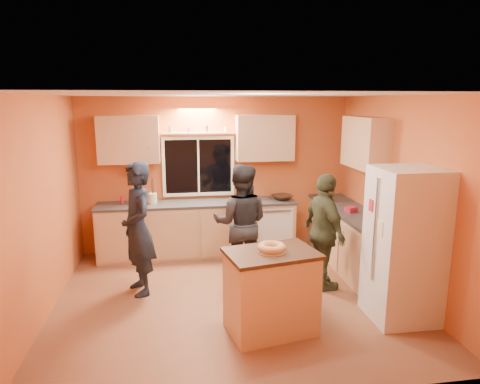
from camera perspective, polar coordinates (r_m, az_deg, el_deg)
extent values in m
plane|color=brown|center=(5.77, -0.99, -13.93)|extent=(4.50, 4.50, 0.00)
cube|color=#B6542E|center=(7.27, -3.19, 2.34)|extent=(4.50, 0.04, 2.60)
cube|color=#B6542E|center=(3.44, 3.56, -8.88)|extent=(4.50, 0.04, 2.60)
cube|color=#B6542E|center=(5.50, -24.95, -1.97)|extent=(0.04, 4.00, 2.60)
cube|color=#B6542E|center=(6.05, 20.58, -0.42)|extent=(0.04, 4.00, 2.60)
cube|color=white|center=(5.18, -1.10, 12.86)|extent=(4.50, 4.00, 0.02)
cube|color=black|center=(7.21, -5.57, 3.42)|extent=(1.10, 0.02, 0.90)
cube|color=white|center=(7.20, -5.56, 3.41)|extent=(1.20, 0.04, 1.00)
cube|color=tan|center=(7.03, -14.62, 6.77)|extent=(0.95, 0.33, 0.75)
cube|color=tan|center=(7.16, 3.32, 7.22)|extent=(0.95, 0.33, 0.75)
cube|color=tan|center=(6.58, 16.33, 6.34)|extent=(0.33, 1.00, 0.75)
cylinder|color=silver|center=(6.96, -13.29, 3.09)|extent=(0.27, 0.12, 0.12)
cube|color=tan|center=(7.16, -5.67, -5.03)|extent=(3.20, 0.60, 0.86)
cube|color=#282B2D|center=(7.04, -5.74, -1.52)|extent=(3.24, 0.62, 0.04)
cube|color=tan|center=(7.63, 11.90, -4.16)|extent=(0.60, 0.60, 0.86)
cube|color=#282B2D|center=(7.52, 12.05, -0.86)|extent=(0.62, 0.62, 0.04)
cube|color=tan|center=(6.57, 15.59, -7.00)|extent=(0.60, 1.80, 0.86)
cube|color=#282B2D|center=(6.44, 15.82, -3.22)|extent=(0.62, 1.84, 0.04)
cube|color=silver|center=(5.31, 21.05, -6.63)|extent=(0.72, 0.70, 1.80)
cube|color=tan|center=(4.86, 4.14, -13.28)|extent=(1.02, 0.78, 0.90)
cube|color=black|center=(4.68, 4.23, -8.16)|extent=(1.07, 0.83, 0.04)
torus|color=tan|center=(4.66, 4.24, -7.41)|extent=(0.31, 0.31, 0.09)
imported|color=black|center=(5.78, -13.46, -4.81)|extent=(0.62, 0.75, 1.77)
imported|color=black|center=(6.04, 0.12, -4.16)|extent=(0.94, 0.81, 1.68)
imported|color=#313924|center=(5.88, 11.18, -5.27)|extent=(0.54, 0.99, 1.60)
imported|color=black|center=(7.21, 5.66, -0.70)|extent=(0.44, 0.44, 0.08)
cylinder|color=beige|center=(7.03, -11.58, -0.85)|extent=(0.14, 0.14, 0.17)
imported|color=gray|center=(5.91, 18.22, -2.89)|extent=(0.30, 0.26, 0.33)
cube|color=#B11B33|center=(6.63, 14.58, -2.23)|extent=(0.19, 0.17, 0.07)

